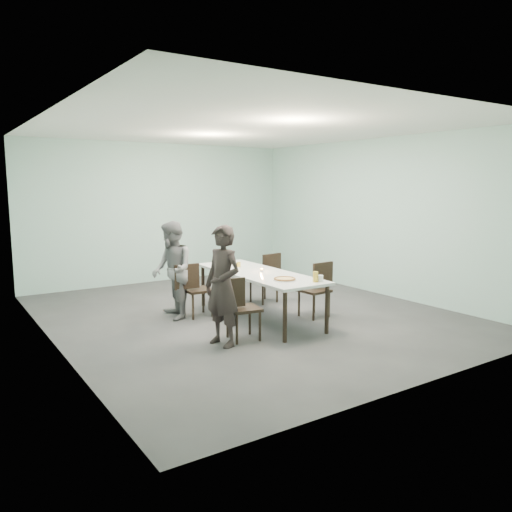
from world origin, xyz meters
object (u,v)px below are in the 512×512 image
chair_near_right (318,286)px  side_plate (286,277)px  table (259,276)px  diner_far (172,270)px  chair_far_right (267,274)px  pizza (285,279)px  beer_glass (315,277)px  chair_near_left (238,304)px  water_tumbler (320,278)px  diner_near (223,286)px  tealight (262,271)px  amber_tumbler (239,264)px  chair_far_left (193,286)px

chair_near_right → side_plate: (-0.80, -0.20, 0.25)m
table → chair_near_right: chair_near_right is taller
chair_near_right → diner_far: (-2.02, 1.17, 0.28)m
chair_near_right → diner_far: diner_far is taller
chair_far_right → pizza: size_ratio=2.56×
beer_glass → chair_near_left: bearing=162.0°
chair_far_right → diner_far: (-1.91, -0.12, 0.28)m
chair_far_right → diner_far: bearing=-2.4°
chair_far_right → beer_glass: beer_glass is taller
chair_near_left → water_tumbler: 1.25m
diner_near → chair_near_right: bearing=88.1°
tealight → table: bearing=166.4°
side_plate → amber_tumbler: size_ratio=2.25×
diner_near → amber_tumbler: 1.85m
chair_near_right → diner_far: bearing=-33.7°
table → chair_far_right: bearing=48.5°
beer_glass → water_tumbler: size_ratio=1.67×
chair_far_right → amber_tumbler: bearing=13.3°
side_plate → beer_glass: beer_glass is taller
chair_far_right → table: bearing=42.5°
diner_near → table: bearing=112.4°
diner_far → tealight: size_ratio=27.75×
pizza → tealight: bearing=81.2°
chair_far_left → chair_near_right: size_ratio=1.00×
chair_near_right → chair_far_right: size_ratio=1.00×
side_plate → tealight: tealight is taller
chair_near_left → beer_glass: (1.07, -0.35, 0.32)m
chair_far_left → beer_glass: 2.09m
table → chair_near_left: 1.17m
diner_near → water_tumbler: 1.46m
diner_near → amber_tumbler: diner_near is taller
diner_far → tealight: diner_far is taller
side_plate → diner_far: bearing=131.6°
diner_near → diner_far: bearing=165.8°
chair_far_left → beer_glass: (1.03, -1.78, 0.32)m
chair_far_right → beer_glass: size_ratio=5.80×
table → pizza: pizza is taller
chair_near_left → water_tumbler: size_ratio=9.67×
beer_glass → tealight: 1.13m
side_plate → water_tumbler: size_ratio=2.00×
chair_far_right → pizza: 1.89m
chair_far_left → side_plate: (0.90, -1.26, 0.25)m
chair_near_left → amber_tumbler: bearing=66.9°
chair_near_right → tealight: 0.96m
chair_near_left → diner_near: 0.41m
pizza → side_plate: (0.15, 0.18, -0.01)m
diner_near → beer_glass: size_ratio=10.66×
tealight → amber_tumbler: (-0.04, 0.62, 0.02)m
chair_far_right → pizza: (-0.85, -1.66, 0.27)m
table → chair_near_right: 0.99m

